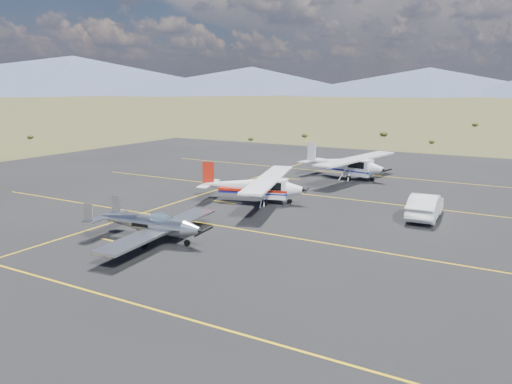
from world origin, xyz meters
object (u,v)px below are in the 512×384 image
Objects in this scene: aircraft_low_wing at (150,224)px; aircraft_cessna at (254,185)px; sedan at (425,206)px; aircraft_plain at (345,164)px.

aircraft_cessna is (0.21, 11.00, 0.30)m from aircraft_low_wing.
aircraft_low_wing is at bearing 43.09° from sedan.
aircraft_low_wing is 1.90× the size of sedan.
aircraft_low_wing is at bearing -107.41° from aircraft_cessna.
aircraft_cessna reaches higher than sedan.
sedan is at bearing -39.42° from aircraft_plain.
sedan is (11.92, 1.55, -0.45)m from aircraft_cessna.
aircraft_low_wing reaches higher than sedan.
aircraft_low_wing is 11.01m from aircraft_cessna.
aircraft_low_wing is 23.90m from aircraft_plain.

